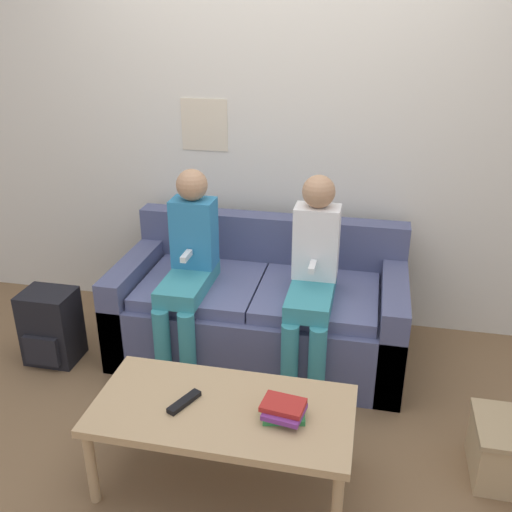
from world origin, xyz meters
The scene contains 9 objects.
ground_plane centered at (0.00, 0.00, 0.00)m, with size 10.00×10.00×0.00m, color brown.
wall_back centered at (0.00, 1.03, 1.30)m, with size 8.00×0.07×2.60m.
couch centered at (0.00, 0.52, 0.27)m, with size 1.65×0.82×0.75m.
coffee_table centered at (0.06, -0.54, 0.35)m, with size 1.08×0.53×0.39m.
person_left centered at (-0.37, 0.34, 0.62)m, with size 0.24×0.56×1.12m.
person_right centered at (0.32, 0.34, 0.62)m, with size 0.24×0.56×1.12m.
tv_remote centered at (-0.10, -0.55, 0.41)m, with size 0.11×0.17×0.02m.
book_stack centered at (0.31, -0.55, 0.43)m, with size 0.19×0.18×0.07m.
backpack centered at (-1.16, 0.16, 0.21)m, with size 0.29×0.26×0.44m.
Camera 1 is at (0.59, -2.37, 1.92)m, focal length 40.00 mm.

